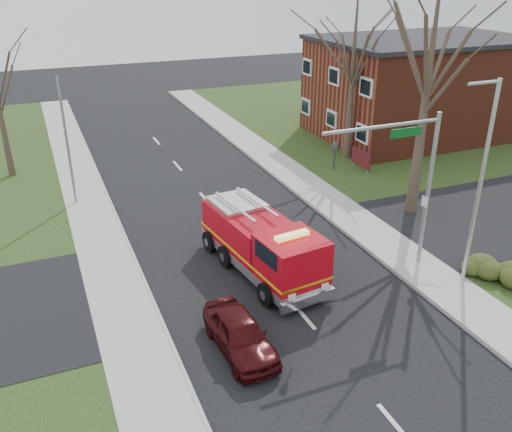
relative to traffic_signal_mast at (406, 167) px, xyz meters
name	(u,v)px	position (x,y,z in m)	size (l,w,h in m)	color
ground	(303,315)	(-5.21, -1.50, -4.71)	(120.00, 120.00, 0.00)	black
sidewalk_right	(435,280)	(0.99, -1.50, -4.63)	(2.40, 80.00, 0.15)	#9A9B95
sidewalk_left	(139,354)	(-11.41, -1.50, -4.63)	(2.40, 80.00, 0.15)	#9A9B95
brick_building	(421,87)	(13.79, 16.50, -1.05)	(15.40, 10.40, 7.25)	maroon
health_center_sign	(361,159)	(5.29, 11.00, -3.83)	(0.12, 2.00, 1.40)	#531319
hedge_corner	(507,267)	(3.79, -2.50, -4.13)	(2.80, 2.00, 0.90)	#313F16
bare_tree_near	(429,72)	(4.29, 4.50, 2.71)	(6.00, 6.00, 12.00)	#392E21
bare_tree_far	(353,61)	(5.79, 13.50, 1.78)	(5.25, 5.25, 10.50)	#392E21
traffic_signal_mast	(406,167)	(0.00, 0.00, 0.00)	(5.29, 0.18, 6.80)	gray
streetlight_pole	(480,181)	(1.93, -2.00, -0.16)	(1.48, 0.16, 8.40)	#B7BABF
utility_pole_far	(67,144)	(-12.01, 12.50, -1.21)	(0.14, 0.14, 7.00)	gray
fire_engine	(263,246)	(-5.36, 2.00, -3.44)	(3.38, 7.18, 2.79)	#BA0814
parked_car_maroon	(240,334)	(-8.13, -2.50, -4.04)	(1.57, 3.91, 1.33)	#37080B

